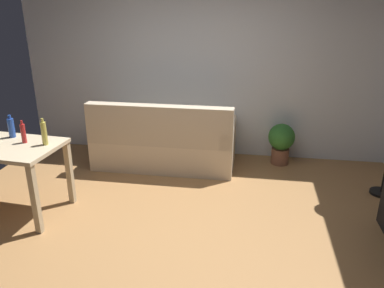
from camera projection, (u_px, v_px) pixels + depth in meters
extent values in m
cube|color=#9E7042|center=(174.00, 233.00, 3.76)|extent=(5.20, 4.40, 0.02)
cube|color=silver|center=(204.00, 60.00, 5.31)|extent=(5.20, 0.10, 2.70)
cube|color=beige|center=(166.00, 150.00, 5.28)|extent=(1.87, 0.84, 0.40)
cube|color=#C0AD91|center=(159.00, 126.00, 4.80)|extent=(1.87, 0.16, 0.52)
cube|color=#C8B597|center=(228.00, 132.00, 5.04)|extent=(0.16, 0.84, 0.22)
cube|color=#C8B597|center=(105.00, 125.00, 5.29)|extent=(0.16, 0.84, 0.22)
cylinder|color=black|center=(381.00, 192.00, 4.50)|extent=(0.26, 0.26, 0.03)
cube|color=#C6B28E|center=(0.00, 146.00, 3.91)|extent=(1.25, 0.80, 0.04)
cube|color=tan|center=(35.00, 200.00, 3.64)|extent=(0.06, 0.06, 0.72)
cube|color=tan|center=(70.00, 173.00, 4.20)|extent=(0.06, 0.06, 0.72)
cylinder|color=brown|center=(280.00, 156.00, 5.31)|extent=(0.24, 0.24, 0.22)
sphere|color=#2D6B28|center=(282.00, 137.00, 5.21)|extent=(0.36, 0.36, 0.36)
cylinder|color=#2347A3|center=(11.00, 128.00, 4.07)|extent=(0.07, 0.07, 0.21)
cylinder|color=#2347A3|center=(9.00, 117.00, 4.03)|extent=(0.03, 0.03, 0.04)
cylinder|color=#AD2323|center=(23.00, 134.00, 3.91)|extent=(0.05, 0.05, 0.20)
cylinder|color=#AD2323|center=(22.00, 122.00, 3.87)|extent=(0.02, 0.02, 0.04)
cylinder|color=#BCB24C|center=(44.00, 134.00, 3.85)|extent=(0.06, 0.06, 0.24)
cylinder|color=#BCB24C|center=(42.00, 120.00, 3.80)|extent=(0.03, 0.03, 0.04)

